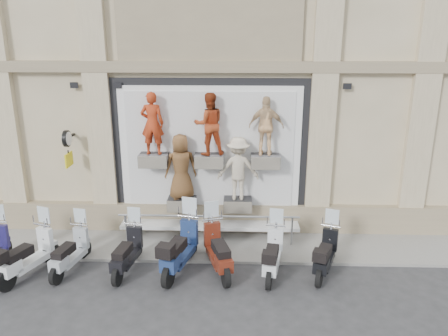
{
  "coord_description": "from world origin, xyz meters",
  "views": [
    {
      "loc": [
        0.8,
        -9.03,
        5.71
      ],
      "look_at": [
        0.43,
        1.9,
        2.32
      ],
      "focal_mm": 35.0,
      "sensor_mm": 36.0,
      "label": 1
    }
  ],
  "objects_px": {
    "scooter_d": "(127,244)",
    "scooter_g": "(273,247)",
    "scooter_f": "(218,242)",
    "clock_sign_bracket": "(68,144)",
    "scooter_e": "(180,240)",
    "guard_rail": "(209,231)",
    "scooter_b": "(27,247)",
    "scooter_h": "(326,246)",
    "scooter_c": "(69,245)"
  },
  "relations": [
    {
      "from": "scooter_b",
      "to": "scooter_h",
      "type": "xyz_separation_m",
      "value": [
        7.24,
        0.37,
        -0.05
      ]
    },
    {
      "from": "scooter_e",
      "to": "scooter_g",
      "type": "height_order",
      "value": "scooter_e"
    },
    {
      "from": "scooter_c",
      "to": "scooter_g",
      "type": "xyz_separation_m",
      "value": [
        5.01,
        0.0,
        0.03
      ]
    },
    {
      "from": "clock_sign_bracket",
      "to": "scooter_e",
      "type": "distance_m",
      "value": 4.24
    },
    {
      "from": "scooter_b",
      "to": "scooter_g",
      "type": "height_order",
      "value": "scooter_b"
    },
    {
      "from": "scooter_d",
      "to": "scooter_g",
      "type": "bearing_deg",
      "value": 7.46
    },
    {
      "from": "scooter_b",
      "to": "scooter_e",
      "type": "relative_size",
      "value": 0.92
    },
    {
      "from": "scooter_c",
      "to": "scooter_d",
      "type": "xyz_separation_m",
      "value": [
        1.42,
        0.02,
        0.02
      ]
    },
    {
      "from": "guard_rail",
      "to": "scooter_f",
      "type": "xyz_separation_m",
      "value": [
        0.32,
        -1.35,
        0.35
      ]
    },
    {
      "from": "scooter_b",
      "to": "scooter_h",
      "type": "relative_size",
      "value": 1.07
    },
    {
      "from": "scooter_d",
      "to": "scooter_f",
      "type": "xyz_separation_m",
      "value": [
        2.25,
        0.08,
        0.07
      ]
    },
    {
      "from": "scooter_g",
      "to": "clock_sign_bracket",
      "type": "bearing_deg",
      "value": 171.68
    },
    {
      "from": "scooter_c",
      "to": "scooter_f",
      "type": "height_order",
      "value": "scooter_f"
    },
    {
      "from": "guard_rail",
      "to": "scooter_g",
      "type": "distance_m",
      "value": 2.22
    },
    {
      "from": "clock_sign_bracket",
      "to": "scooter_b",
      "type": "distance_m",
      "value": 3.0
    },
    {
      "from": "guard_rail",
      "to": "scooter_e",
      "type": "distance_m",
      "value": 1.55
    },
    {
      "from": "guard_rail",
      "to": "scooter_b",
      "type": "xyz_separation_m",
      "value": [
        -4.27,
        -1.73,
        0.33
      ]
    },
    {
      "from": "scooter_h",
      "to": "scooter_g",
      "type": "bearing_deg",
      "value": -154.6
    },
    {
      "from": "scooter_f",
      "to": "scooter_b",
      "type": "bearing_deg",
      "value": 167.63
    },
    {
      "from": "guard_rail",
      "to": "scooter_h",
      "type": "height_order",
      "value": "scooter_h"
    },
    {
      "from": "scooter_b",
      "to": "scooter_d",
      "type": "relative_size",
      "value": 1.07
    },
    {
      "from": "guard_rail",
      "to": "scooter_b",
      "type": "height_order",
      "value": "scooter_b"
    },
    {
      "from": "scooter_g",
      "to": "scooter_h",
      "type": "distance_m",
      "value": 1.3
    },
    {
      "from": "scooter_h",
      "to": "clock_sign_bracket",
      "type": "bearing_deg",
      "value": -173.44
    },
    {
      "from": "scooter_g",
      "to": "scooter_b",
      "type": "bearing_deg",
      "value": -166.66
    },
    {
      "from": "scooter_b",
      "to": "scooter_h",
      "type": "height_order",
      "value": "scooter_b"
    },
    {
      "from": "clock_sign_bracket",
      "to": "scooter_e",
      "type": "height_order",
      "value": "clock_sign_bracket"
    },
    {
      "from": "scooter_b",
      "to": "scooter_d",
      "type": "height_order",
      "value": "scooter_b"
    },
    {
      "from": "scooter_d",
      "to": "scooter_h",
      "type": "xyz_separation_m",
      "value": [
        4.89,
        0.07,
        -0.0
      ]
    },
    {
      "from": "scooter_b",
      "to": "scooter_d",
      "type": "xyz_separation_m",
      "value": [
        2.35,
        0.3,
        -0.05
      ]
    },
    {
      "from": "scooter_d",
      "to": "scooter_g",
      "type": "relative_size",
      "value": 0.99
    },
    {
      "from": "scooter_b",
      "to": "scooter_d",
      "type": "bearing_deg",
      "value": 27.93
    },
    {
      "from": "scooter_d",
      "to": "scooter_e",
      "type": "distance_m",
      "value": 1.32
    },
    {
      "from": "guard_rail",
      "to": "clock_sign_bracket",
      "type": "height_order",
      "value": "clock_sign_bracket"
    },
    {
      "from": "clock_sign_bracket",
      "to": "scooter_c",
      "type": "xyz_separation_m",
      "value": [
        0.55,
        -1.91,
        -2.08
      ]
    },
    {
      "from": "clock_sign_bracket",
      "to": "scooter_c",
      "type": "relative_size",
      "value": 0.58
    },
    {
      "from": "scooter_e",
      "to": "scooter_f",
      "type": "relative_size",
      "value": 1.06
    },
    {
      "from": "scooter_h",
      "to": "scooter_e",
      "type": "bearing_deg",
      "value": -158.36
    },
    {
      "from": "guard_rail",
      "to": "scooter_d",
      "type": "height_order",
      "value": "scooter_d"
    },
    {
      "from": "guard_rail",
      "to": "scooter_b",
      "type": "relative_size",
      "value": 2.6
    },
    {
      "from": "scooter_d",
      "to": "scooter_e",
      "type": "bearing_deg",
      "value": 10.23
    },
    {
      "from": "scooter_e",
      "to": "scooter_f",
      "type": "bearing_deg",
      "value": 15.9
    },
    {
      "from": "scooter_f",
      "to": "clock_sign_bracket",
      "type": "bearing_deg",
      "value": 139.66
    },
    {
      "from": "scooter_g",
      "to": "scooter_h",
      "type": "xyz_separation_m",
      "value": [
        1.3,
        0.09,
        -0.01
      ]
    },
    {
      "from": "scooter_e",
      "to": "scooter_h",
      "type": "xyz_separation_m",
      "value": [
        3.58,
        0.01,
        -0.12
      ]
    },
    {
      "from": "guard_rail",
      "to": "scooter_f",
      "type": "relative_size",
      "value": 2.53
    },
    {
      "from": "scooter_h",
      "to": "scooter_d",
      "type": "bearing_deg",
      "value": -157.76
    },
    {
      "from": "guard_rail",
      "to": "scooter_e",
      "type": "relative_size",
      "value": 2.4
    },
    {
      "from": "scooter_b",
      "to": "scooter_g",
      "type": "xyz_separation_m",
      "value": [
        5.94,
        0.28,
        -0.04
      ]
    },
    {
      "from": "scooter_d",
      "to": "scooter_f",
      "type": "bearing_deg",
      "value": 9.72
    }
  ]
}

